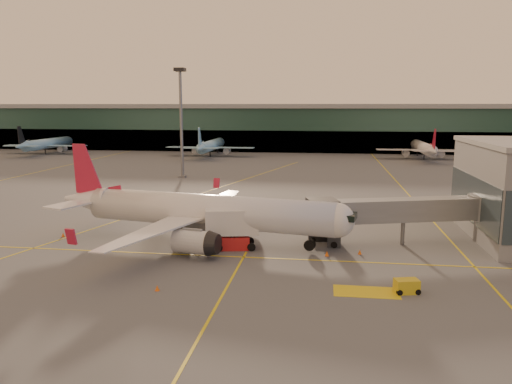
# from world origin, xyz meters

# --- Properties ---
(ground) EXTENTS (600.00, 600.00, 0.00)m
(ground) POSITION_xyz_m (0.00, 0.00, 0.00)
(ground) COLOR #4C4F54
(ground) RESTS_ON ground
(taxi_markings) EXTENTS (100.12, 173.00, 0.01)m
(taxi_markings) POSITION_xyz_m (-7.32, 44.49, 0.01)
(taxi_markings) COLOR yellow
(taxi_markings) RESTS_ON ground
(terminal) EXTENTS (400.00, 20.00, 17.60)m
(terminal) POSITION_xyz_m (0.00, 141.79, 8.76)
(terminal) COLOR #19382D
(terminal) RESTS_ON ground
(mast_west_near) EXTENTS (2.40, 2.40, 25.60)m
(mast_west_near) POSITION_xyz_m (-20.00, 66.00, 14.86)
(mast_west_near) COLOR slate
(mast_west_near) RESTS_ON ground
(distant_aircraft_row) EXTENTS (290.00, 34.00, 13.00)m
(distant_aircraft_row) POSITION_xyz_m (-21.00, 118.00, 0.00)
(distant_aircraft_row) COLOR #85BFDF
(distant_aircraft_row) RESTS_ON ground
(main_airplane) EXTENTS (39.43, 35.79, 11.96)m
(main_airplane) POSITION_xyz_m (-1.60, 10.53, 3.89)
(main_airplane) COLOR silver
(main_airplane) RESTS_ON ground
(jet_bridge) EXTENTS (24.59, 9.88, 5.90)m
(jet_bridge) POSITION_xyz_m (24.94, 13.40, 4.09)
(jet_bridge) COLOR slate
(jet_bridge) RESTS_ON ground
(catering_truck) EXTENTS (6.66, 3.91, 4.84)m
(catering_truck) POSITION_xyz_m (3.12, 8.32, 2.75)
(catering_truck) COLOR red
(catering_truck) RESTS_ON ground
(gpu_cart) EXTENTS (2.45, 1.80, 1.29)m
(gpu_cart) POSITION_xyz_m (21.63, -3.74, 0.63)
(gpu_cart) COLOR gold
(gpu_cart) RESTS_ON ground
(pushback_tug) EXTENTS (3.14, 2.09, 1.49)m
(pushback_tug) POSITION_xyz_m (13.53, 13.44, 0.60)
(pushback_tug) COLOR black
(pushback_tug) RESTS_ON ground
(cone_nose) EXTENTS (0.43, 0.43, 0.55)m
(cone_nose) POSITION_xyz_m (18.16, 8.04, 0.26)
(cone_nose) COLOR #F9620D
(cone_nose) RESTS_ON ground
(cone_tail) EXTENTS (0.44, 0.44, 0.57)m
(cone_tail) POSITION_xyz_m (-19.92, 10.48, 0.27)
(cone_tail) COLOR #F9620D
(cone_tail) RESTS_ON ground
(cone_wing_right) EXTENTS (0.42, 0.42, 0.54)m
(cone_wing_right) POSITION_xyz_m (-1.24, -6.39, 0.26)
(cone_wing_right) COLOR #F9620D
(cone_wing_right) RESTS_ON ground
(cone_wing_left) EXTENTS (0.49, 0.49, 0.62)m
(cone_wing_left) POSITION_xyz_m (-2.17, 27.31, 0.30)
(cone_wing_left) COLOR #F9620D
(cone_wing_left) RESTS_ON ground
(cone_fwd) EXTENTS (0.47, 0.47, 0.59)m
(cone_fwd) POSITION_xyz_m (14.38, 6.75, 0.29)
(cone_fwd) COLOR #F9620D
(cone_fwd) RESTS_ON ground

